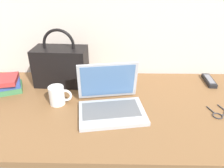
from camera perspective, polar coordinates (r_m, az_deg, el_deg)
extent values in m
cube|color=brown|center=(1.11, 0.11, -6.14)|extent=(1.60, 0.76, 0.03)
cube|color=#B2B5BA|center=(1.03, -0.22, -7.64)|extent=(0.34, 0.27, 0.02)
cube|color=slate|center=(1.04, -0.33, -6.69)|extent=(0.29, 0.18, 0.00)
cube|color=#B2B5BA|center=(1.08, -1.13, 0.89)|extent=(0.30, 0.09, 0.20)
cube|color=#4C72A5|center=(1.08, -1.10, 0.80)|extent=(0.27, 0.07, 0.17)
cylinder|color=white|center=(1.13, -14.38, -2.92)|extent=(0.08, 0.08, 0.10)
torus|color=white|center=(1.11, -12.17, -2.98)|extent=(0.07, 0.01, 0.07)
cylinder|color=brown|center=(1.10, -14.64, -1.03)|extent=(0.07, 0.07, 0.00)
cube|color=black|center=(1.44, 24.26, 0.81)|extent=(0.05, 0.16, 0.02)
cube|color=slate|center=(1.44, 24.35, 1.26)|extent=(0.04, 0.12, 0.00)
torus|color=#333338|center=(1.14, 26.14, -7.55)|extent=(0.06, 0.06, 0.01)
cube|color=#333338|center=(1.16, 27.36, -7.22)|extent=(0.02, 0.01, 0.00)
cube|color=#333338|center=(1.17, 24.60, -6.21)|extent=(0.02, 0.06, 0.00)
cube|color=#333338|center=(1.21, 26.99, -5.63)|extent=(0.02, 0.06, 0.00)
cube|color=black|center=(1.30, -13.24, 4.58)|extent=(0.31, 0.18, 0.22)
torus|color=black|center=(1.25, -13.89, 10.03)|extent=(0.18, 0.03, 0.18)
cube|color=#3F7F4C|center=(1.36, -26.93, -1.20)|extent=(0.24, 0.20, 0.03)
cube|color=#334C99|center=(1.35, -27.20, -0.11)|extent=(0.23, 0.19, 0.03)
cube|color=#B23333|center=(1.34, -27.44, 0.89)|extent=(0.21, 0.18, 0.03)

